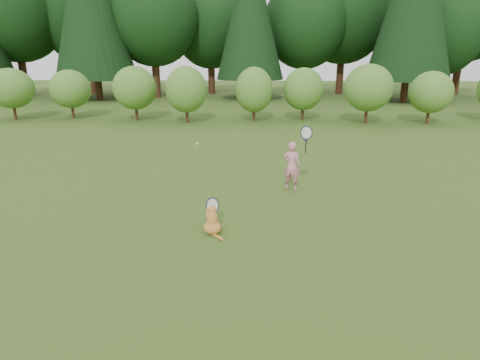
# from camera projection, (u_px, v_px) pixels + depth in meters

# --- Properties ---
(ground) EXTENTS (100.00, 100.00, 0.00)m
(ground) POSITION_uv_depth(u_px,v_px,m) (227.00, 227.00, 7.60)
(ground) COLOR #345618
(ground) RESTS_ON ground
(shrub_row) EXTENTS (28.00, 3.00, 2.80)m
(shrub_row) POSITION_uv_depth(u_px,v_px,m) (248.00, 93.00, 19.61)
(shrub_row) COLOR #4B7D26
(shrub_row) RESTS_ON ground
(child) EXTENTS (0.69, 0.43, 1.78)m
(child) POSITION_uv_depth(u_px,v_px,m) (292.00, 165.00, 9.60)
(child) COLOR pink
(child) RESTS_ON ground
(cat) EXTENTS (0.48, 0.76, 0.74)m
(cat) POSITION_uv_depth(u_px,v_px,m) (212.00, 219.00, 7.30)
(cat) COLOR #C97226
(cat) RESTS_ON ground
(tennis_ball) EXTENTS (0.07, 0.07, 0.07)m
(tennis_ball) POSITION_uv_depth(u_px,v_px,m) (197.00, 144.00, 9.22)
(tennis_ball) COLOR yellow
(tennis_ball) RESTS_ON ground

